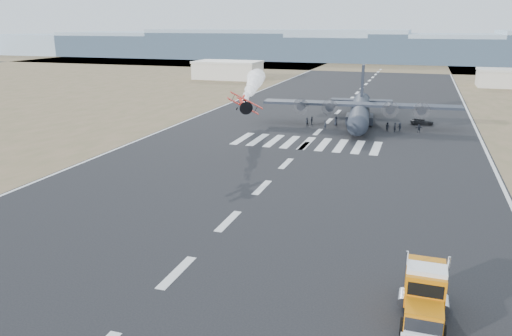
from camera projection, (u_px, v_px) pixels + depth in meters
The scene contains 22 objects.
ground at pixel (177, 272), 42.28m from camera, with size 500.00×500.00×0.00m, color black.
scrub_far at pixel (385, 65), 252.06m from camera, with size 500.00×80.00×0.00m, color brown.
runway_markings at pixel (318, 132), 97.01m from camera, with size 60.00×260.00×0.01m, color silver, non-canonical shape.
ridge_seg_a at pixel (92, 45), 336.23m from camera, with size 150.00×50.00×13.00m, color #8599A9.
ridge_seg_b at pixel (179, 44), 316.41m from camera, with size 150.00×50.00×15.00m, color #8599A9.
ridge_seg_c at pixel (278, 44), 296.59m from camera, with size 150.00×50.00×17.00m, color #8599A9.
ridge_seg_d at pixel (390, 49), 277.61m from camera, with size 150.00×50.00×13.00m, color #8599A9.
hangar_left at pixel (228, 70), 189.22m from camera, with size 24.50×14.50×6.70m.
hangar_right at pixel (510, 78), 164.43m from camera, with size 20.50×12.50×5.90m.
semi_truck at pixel (425, 292), 35.50m from camera, with size 2.96×8.68×3.90m.
aerobatic_biplane at pixel (244, 103), 75.16m from camera, with size 4.94×5.18×3.87m.
smoke_trail at pixel (254, 81), 101.72m from camera, with size 10.44×33.25×3.50m.
transport_aircraft at pixel (360, 110), 103.82m from camera, with size 39.77×32.69×11.47m.
support_vehicle at pixel (422, 122), 103.94m from camera, with size 2.13×4.62×1.28m, color black.
crew_a at pixel (395, 127), 96.56m from camera, with size 0.68×0.56×1.86m, color black.
crew_b at pixel (387, 127), 97.23m from camera, with size 0.89×0.55×1.83m, color black.
crew_c at pixel (399, 127), 97.45m from camera, with size 1.09×0.51×1.69m, color black.
crew_d at pixel (312, 121), 103.66m from camera, with size 1.02×0.52×1.74m, color black.
crew_e at pixel (336, 121), 103.07m from camera, with size 0.90×0.55×1.85m, color black.
crew_f at pixel (419, 128), 96.28m from camera, with size 1.53×0.49×1.65m, color black.
crew_g at pixel (325, 125), 99.47m from camera, with size 0.63×0.52×1.73m, color black.
crew_h at pixel (307, 122), 102.54m from camera, with size 0.83×0.51×1.70m, color black.
Camera 1 is at (18.33, -34.11, 20.30)m, focal length 35.00 mm.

